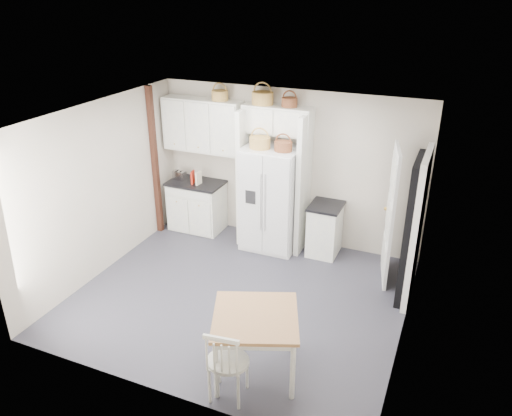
% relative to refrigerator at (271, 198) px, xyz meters
% --- Properties ---
extents(floor, '(4.50, 4.50, 0.00)m').
position_rel_refrigerator_xyz_m(floor, '(0.15, -1.60, -0.87)').
color(floor, '#3B3945').
rests_on(floor, ground).
extents(ceiling, '(4.50, 4.50, 0.00)m').
position_rel_refrigerator_xyz_m(ceiling, '(0.15, -1.60, 1.73)').
color(ceiling, white).
rests_on(ceiling, wall_back).
extents(wall_back, '(4.50, 0.00, 4.50)m').
position_rel_refrigerator_xyz_m(wall_back, '(0.15, 0.40, 0.43)').
color(wall_back, '#B6AF9D').
rests_on(wall_back, floor).
extents(wall_left, '(0.00, 4.00, 4.00)m').
position_rel_refrigerator_xyz_m(wall_left, '(-2.10, -1.60, 0.43)').
color(wall_left, '#B6AF9D').
rests_on(wall_left, floor).
extents(wall_right, '(0.00, 4.00, 4.00)m').
position_rel_refrigerator_xyz_m(wall_right, '(2.40, -1.60, 0.43)').
color(wall_right, '#B6AF9D').
rests_on(wall_right, floor).
extents(refrigerator, '(0.90, 0.72, 1.74)m').
position_rel_refrigerator_xyz_m(refrigerator, '(0.00, 0.00, 0.00)').
color(refrigerator, silver).
rests_on(refrigerator, floor).
extents(base_cab_left, '(0.93, 0.59, 0.86)m').
position_rel_refrigerator_xyz_m(base_cab_left, '(-1.47, 0.10, -0.44)').
color(base_cab_left, silver).
rests_on(base_cab_left, floor).
extents(base_cab_right, '(0.47, 0.57, 0.83)m').
position_rel_refrigerator_xyz_m(base_cab_right, '(0.90, 0.10, -0.45)').
color(base_cab_right, silver).
rests_on(base_cab_right, floor).
extents(dining_table, '(1.20, 1.20, 0.77)m').
position_rel_refrigerator_xyz_m(dining_table, '(0.95, -2.90, -0.48)').
color(dining_table, brown).
rests_on(dining_table, floor).
extents(windsor_chair, '(0.50, 0.47, 0.93)m').
position_rel_refrigerator_xyz_m(windsor_chair, '(0.83, -3.35, -0.40)').
color(windsor_chair, silver).
rests_on(windsor_chair, floor).
extents(counter_left, '(0.97, 0.63, 0.04)m').
position_rel_refrigerator_xyz_m(counter_left, '(-1.47, 0.10, 0.01)').
color(counter_left, black).
rests_on(counter_left, base_cab_left).
extents(counter_right, '(0.51, 0.60, 0.04)m').
position_rel_refrigerator_xyz_m(counter_right, '(0.90, 0.10, -0.02)').
color(counter_right, black).
rests_on(counter_right, base_cab_right).
extents(toaster, '(0.24, 0.16, 0.16)m').
position_rel_refrigerator_xyz_m(toaster, '(-1.80, 0.10, 0.11)').
color(toaster, silver).
rests_on(toaster, counter_left).
extents(cookbook_red, '(0.07, 0.15, 0.23)m').
position_rel_refrigerator_xyz_m(cookbook_red, '(-1.48, 0.02, 0.14)').
color(cookbook_red, '#B42011').
rests_on(cookbook_red, counter_left).
extents(cookbook_cream, '(0.05, 0.15, 0.23)m').
position_rel_refrigerator_xyz_m(cookbook_cream, '(-1.36, 0.02, 0.14)').
color(cookbook_cream, '#F6E6C4').
rests_on(cookbook_cream, counter_left).
extents(basket_upper_c, '(0.28, 0.28, 0.16)m').
position_rel_refrigerator_xyz_m(basket_upper_c, '(-1.01, 0.23, 1.56)').
color(basket_upper_c, '#A57F2E').
rests_on(basket_upper_c, upper_cabinet).
extents(basket_bridge_a, '(0.35, 0.35, 0.19)m').
position_rel_refrigerator_xyz_m(basket_bridge_a, '(-0.26, 0.23, 1.58)').
color(basket_bridge_a, '#A57F2E').
rests_on(basket_bridge_a, bridge_cabinet).
extents(basket_bridge_b, '(0.25, 0.25, 0.14)m').
position_rel_refrigerator_xyz_m(basket_bridge_b, '(0.19, 0.23, 1.55)').
color(basket_bridge_b, '#532A1C').
rests_on(basket_bridge_b, bridge_cabinet).
extents(basket_fridge_a, '(0.33, 0.33, 0.18)m').
position_rel_refrigerator_xyz_m(basket_fridge_a, '(-0.17, -0.10, 0.96)').
color(basket_fridge_a, '#A57F2E').
rests_on(basket_fridge_a, refrigerator).
extents(basket_fridge_b, '(0.28, 0.28, 0.15)m').
position_rel_refrigerator_xyz_m(basket_fridge_b, '(0.22, -0.10, 0.94)').
color(basket_fridge_b, '#532A1C').
rests_on(basket_fridge_b, refrigerator).
extents(upper_cabinet, '(1.40, 0.34, 0.90)m').
position_rel_refrigerator_xyz_m(upper_cabinet, '(-1.35, 0.23, 1.03)').
color(upper_cabinet, silver).
rests_on(upper_cabinet, wall_back).
extents(bridge_cabinet, '(1.12, 0.34, 0.45)m').
position_rel_refrigerator_xyz_m(bridge_cabinet, '(0.00, 0.23, 1.26)').
color(bridge_cabinet, silver).
rests_on(bridge_cabinet, wall_back).
extents(fridge_panel_left, '(0.08, 0.60, 2.30)m').
position_rel_refrigerator_xyz_m(fridge_panel_left, '(-0.51, 0.10, 0.28)').
color(fridge_panel_left, silver).
rests_on(fridge_panel_left, floor).
extents(fridge_panel_right, '(0.08, 0.60, 2.30)m').
position_rel_refrigerator_xyz_m(fridge_panel_right, '(0.51, 0.10, 0.28)').
color(fridge_panel_right, silver).
rests_on(fridge_panel_right, floor).
extents(trim_post, '(0.09, 0.09, 2.60)m').
position_rel_refrigerator_xyz_m(trim_post, '(-2.05, -0.25, 0.43)').
color(trim_post, black).
rests_on(trim_post, floor).
extents(doorway_void, '(0.18, 0.85, 2.05)m').
position_rel_refrigerator_xyz_m(doorway_void, '(2.31, -0.60, 0.16)').
color(doorway_void, black).
rests_on(doorway_void, floor).
extents(door_slab, '(0.21, 0.79, 2.05)m').
position_rel_refrigerator_xyz_m(door_slab, '(1.95, -0.27, 0.16)').
color(door_slab, white).
rests_on(door_slab, floor).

